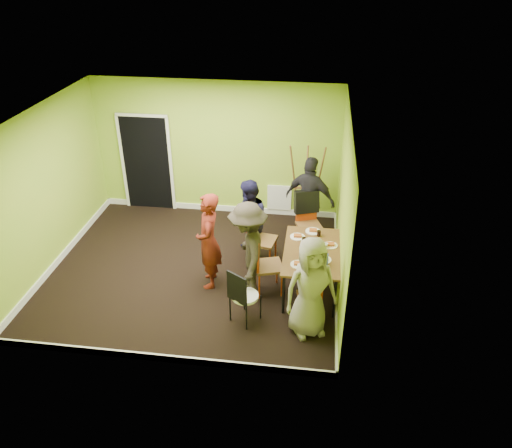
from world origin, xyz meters
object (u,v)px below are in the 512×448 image
Objects in this scene: chair_front_end at (310,296)px; person_left_far at (249,221)px; blue_bottle at (326,259)px; dining_table at (312,253)px; person_back_end at (310,199)px; person_standing at (209,241)px; chair_back_end at (307,208)px; orange_bottle at (309,240)px; chair_left_near at (263,261)px; person_front_end at (311,288)px; chair_bentwood at (242,294)px; easel at (306,187)px; chair_left_far at (257,235)px; thermos at (314,247)px; person_left_near at (248,251)px.

person_left_far is (-1.16, 1.66, 0.27)m from chair_front_end.
blue_bottle is 0.13× the size of person_left_far.
dining_table is 0.89× the size of person_back_end.
blue_bottle is 0.11× the size of person_standing.
orange_bottle is (0.08, -1.18, 0.02)m from chair_back_end.
person_front_end is (0.78, -0.87, 0.20)m from chair_left_near.
chair_bentwood is 3.23m from easel.
blue_bottle is at bearing 81.12° from chair_back_end.
chair_bentwood is 4.93× the size of blue_bottle.
person_front_end is at bearing 49.88° from person_standing.
person_left_far is at bearing 10.15° from chair_back_end.
chair_back_end is (0.82, 0.81, 0.16)m from chair_left_far.
easel reaches higher than chair_bentwood.
chair_bentwood is 1.39m from blue_bottle.
chair_left_near is 0.60× the size of easel.
person_back_end reaches higher than dining_table.
person_back_end reaches higher than person_standing.
thermos is (1.01, 0.94, 0.33)m from chair_bentwood.
person_left_far reaches higher than dining_table.
chair_front_end is 4.49× the size of blue_bottle.
chair_left_far is at bearing 95.93° from person_front_end.
person_left_near reaches higher than person_front_end.
easel reaches higher than person_back_end.
dining_table is 0.86m from chair_front_end.
dining_table is at bearing 29.19° from person_left_far.
easel reaches higher than orange_bottle.
easel reaches higher than blue_bottle.
person_left_far is 0.95× the size of person_front_end.
person_left_near reaches higher than chair_bentwood.
chair_back_end is at bearing 96.68° from thermos.
person_left_near is (-1.02, 0.56, 0.35)m from chair_front_end.
orange_bottle is (-0.08, 1.07, 0.31)m from chair_front_end.
chair_front_end is at bearing -90.79° from thermos.
chair_left_far is 1.21m from thermos.
person_front_end is (0.16, -2.47, 0.02)m from chair_back_end.
chair_front_end is 0.54× the size of person_front_end.
chair_bentwood is 1.18m from person_standing.
thermos reaches higher than dining_table.
person_left_near is at bearing 87.25° from person_back_end.
thermos is at bearing -84.00° from easel.
person_front_end reaches higher than chair_bentwood.
chair_front_end is at bearing -85.80° from easel.
chair_back_end is 1.16m from person_left_far.
person_front_end reaches higher than chair_back_end.
person_back_end reaches higher than orange_bottle.
easel is at bearing 94.23° from orange_bottle.
orange_bottle is at bearing 90.69° from person_standing.
easel is at bearing 136.07° from person_standing.
blue_bottle is at bearing -65.01° from orange_bottle.
person_front_end is (0.07, -1.29, 0.00)m from orange_bottle.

